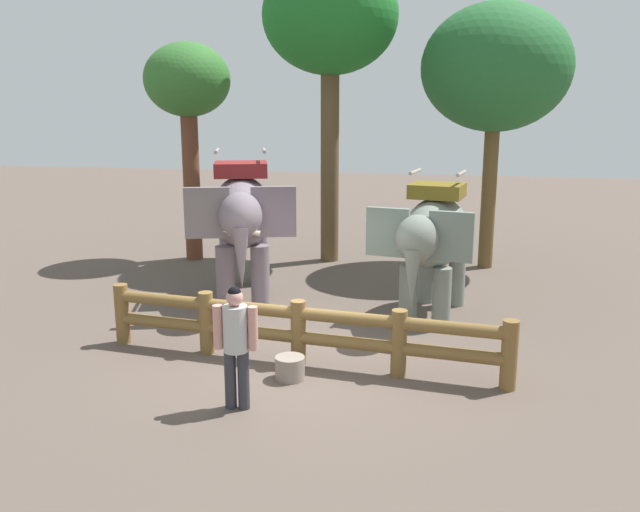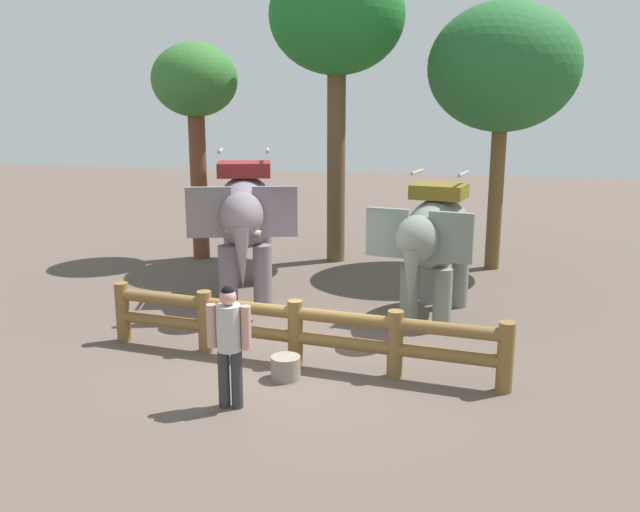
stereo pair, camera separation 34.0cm
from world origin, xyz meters
The scene contains 9 objects.
ground_plane centered at (0.00, 0.00, 0.00)m, with size 60.00×60.00×0.00m, color brown.
log_fence centered at (0.00, -0.02, 0.60)m, with size 6.67×0.86×1.05m.
elephant_near_left centered at (-2.02, 3.33, 1.77)m, with size 2.54×3.76×3.15m.
elephant_center centered at (1.95, 2.84, 1.59)m, with size 1.95×3.36×2.83m.
tourist_woman_in_black centered at (-0.44, -1.73, 1.00)m, with size 0.61×0.36×1.72m.
tree_far_left centered at (3.11, 7.29, 4.88)m, with size 3.58×3.58×6.43m.
tree_back_center centered at (-4.51, 6.64, 4.46)m, with size 2.19×2.19×5.60m.
tree_far_right centered at (-0.92, 7.20, 6.06)m, with size 3.37×3.37×7.62m.
feed_bucket centered at (0.02, -0.63, 0.18)m, with size 0.45×0.45×0.35m.
Camera 1 is at (2.41, -9.74, 4.07)m, focal length 37.38 mm.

